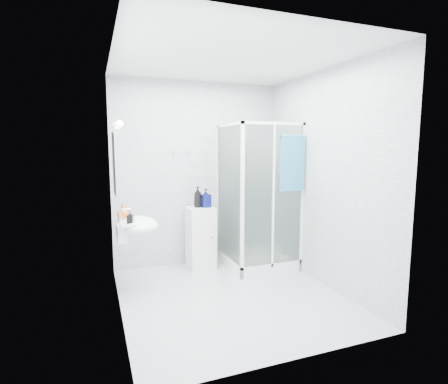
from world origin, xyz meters
name	(u,v)px	position (x,y,z in m)	size (l,w,h in m)	color
room	(231,182)	(0.00, 0.00, 1.30)	(2.40, 2.60, 2.60)	silver
shower_enclosure	(255,236)	(0.67, 0.77, 0.45)	(0.90, 0.95, 2.00)	white
wall_basin	(135,226)	(-0.99, 0.45, 0.80)	(0.46, 0.56, 0.35)	white
mirror	(114,164)	(-1.19, 0.45, 1.50)	(0.02, 0.60, 0.70)	white
vanity_lights	(118,125)	(-1.14, 0.45, 1.92)	(0.10, 0.40, 0.08)	silver
wall_hooks	(181,152)	(-0.25, 1.26, 1.62)	(0.23, 0.06, 0.03)	silver
storage_cabinet	(201,238)	(-0.04, 1.03, 0.43)	(0.36, 0.39, 0.86)	white
hand_towel	(292,162)	(0.99, 0.36, 1.50)	(0.34, 0.05, 0.72)	teal
shampoo_bottle_a	(198,197)	(-0.08, 1.04, 1.00)	(0.11, 0.11, 0.29)	black
shampoo_bottle_b	(206,198)	(0.03, 1.01, 0.99)	(0.12, 0.12, 0.26)	#0B1046
soap_dispenser_orange	(123,212)	(-1.11, 0.55, 0.95)	(0.14, 0.14, 0.18)	orange
soap_dispenser_black	(130,217)	(-1.05, 0.30, 0.93)	(0.06, 0.06, 0.14)	black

